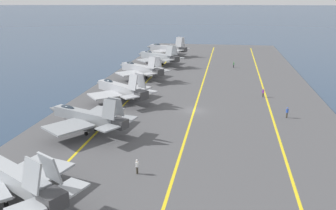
# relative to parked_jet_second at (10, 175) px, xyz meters

# --- Properties ---
(ground_plane) EXTENTS (2000.00, 2000.00, 0.00)m
(ground_plane) POSITION_rel_parked_jet_second_xyz_m (32.51, -15.24, -3.11)
(ground_plane) COLOR navy
(carrier_deck) EXTENTS (191.57, 49.30, 0.40)m
(carrier_deck) POSITION_rel_parked_jet_second_xyz_m (32.51, -15.24, -2.91)
(carrier_deck) COLOR #4C4C4F
(carrier_deck) RESTS_ON ground
(deck_stripe_foul_line) EXTENTS (172.41, 2.71, 0.01)m
(deck_stripe_foul_line) POSITION_rel_parked_jet_second_xyz_m (32.51, -28.79, -2.71)
(deck_stripe_foul_line) COLOR yellow
(deck_stripe_foul_line) RESTS_ON carrier_deck
(deck_stripe_centerline) EXTENTS (172.42, 0.36, 0.01)m
(deck_stripe_centerline) POSITION_rel_parked_jet_second_xyz_m (32.51, -15.24, -2.71)
(deck_stripe_centerline) COLOR yellow
(deck_stripe_centerline) RESTS_ON carrier_deck
(deck_stripe_edge_line) EXTENTS (172.42, 0.62, 0.01)m
(deck_stripe_edge_line) POSITION_rel_parked_jet_second_xyz_m (32.51, -1.68, -2.71)
(deck_stripe_edge_line) COLOR yellow
(deck_stripe_edge_line) RESTS_ON carrier_deck
(parked_jet_second) EXTENTS (12.90, 16.75, 6.36)m
(parked_jet_second) POSITION_rel_parked_jet_second_xyz_m (0.00, 0.00, 0.00)
(parked_jet_second) COLOR #9EA3A8
(parked_jet_second) RESTS_ON carrier_deck
(parked_jet_third) EXTENTS (13.85, 15.50, 6.07)m
(parked_jet_third) POSITION_rel_parked_jet_second_xyz_m (18.98, -0.36, -0.19)
(parked_jet_third) COLOR gray
(parked_jet_third) RESTS_ON carrier_deck
(parked_jet_fourth) EXTENTS (13.44, 14.79, 6.21)m
(parked_jet_fourth) POSITION_rel_parked_jet_second_xyz_m (36.46, -0.20, -0.31)
(parked_jet_fourth) COLOR #A8AAAF
(parked_jet_fourth) RESTS_ON carrier_deck
(parked_jet_fifth) EXTENTS (13.33, 14.91, 6.21)m
(parked_jet_fifth) POSITION_rel_parked_jet_second_xyz_m (56.29, 0.56, -0.18)
(parked_jet_fifth) COLOR #A8AAAF
(parked_jet_fifth) RESTS_ON carrier_deck
(parked_jet_sixth) EXTENTS (13.79, 15.84, 6.54)m
(parked_jet_sixth) POSITION_rel_parked_jet_second_xyz_m (75.29, -0.21, -0.07)
(parked_jet_sixth) COLOR #93999E
(parked_jet_sixth) RESTS_ON carrier_deck
(parked_jet_seventh) EXTENTS (12.96, 16.25, 6.70)m
(parked_jet_seventh) POSITION_rel_parked_jet_second_xyz_m (94.49, 0.37, -0.15)
(parked_jet_seventh) COLOR #A8AAAF
(parked_jet_seventh) RESTS_ON carrier_deck
(crew_green_vest) EXTENTS (0.39, 0.28, 1.73)m
(crew_green_vest) POSITION_rel_parked_jet_second_xyz_m (75.31, -22.70, -1.76)
(crew_green_vest) COLOR #232328
(crew_green_vest) RESTS_ON carrier_deck
(crew_purple_vest) EXTENTS (0.41, 0.46, 1.75)m
(crew_purple_vest) POSITION_rel_parked_jet_second_xyz_m (43.82, -28.30, -1.75)
(crew_purple_vest) COLOR #383328
(crew_purple_vest) RESTS_ON carrier_deck
(crew_blue_vest) EXTENTS (0.46, 0.45, 1.86)m
(crew_blue_vest) POSITION_rel_parked_jet_second_xyz_m (30.96, -31.12, -1.69)
(crew_blue_vest) COLOR #383328
(crew_blue_vest) RESTS_ON carrier_deck
(crew_white_vest) EXTENTS (0.43, 0.33, 1.82)m
(crew_white_vest) POSITION_rel_parked_jet_second_xyz_m (7.33, -11.00, -1.71)
(crew_white_vest) COLOR #383328
(crew_white_vest) RESTS_ON carrier_deck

